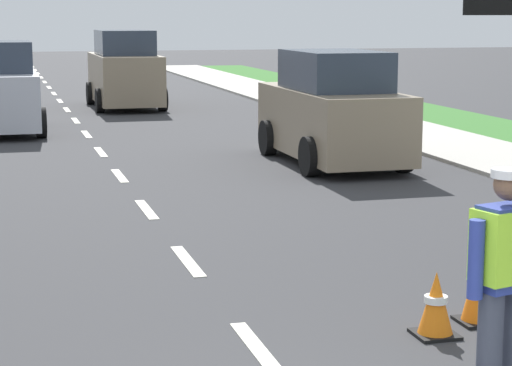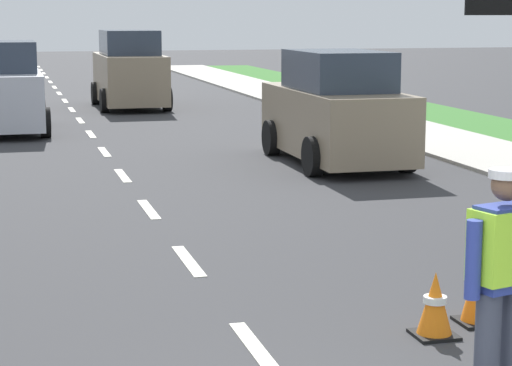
{
  "view_description": "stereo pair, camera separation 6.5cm",
  "coord_description": "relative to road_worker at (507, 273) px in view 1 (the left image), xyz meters",
  "views": [
    {
      "loc": [
        -2.0,
        -4.67,
        2.71
      ],
      "look_at": [
        0.42,
        4.31,
        1.1
      ],
      "focal_mm": 68.51,
      "sensor_mm": 36.0,
      "label": 1
    },
    {
      "loc": [
        -1.93,
        -4.69,
        2.71
      ],
      "look_at": [
        0.42,
        4.31,
        1.1
      ],
      "focal_mm": 68.51,
      "sensor_mm": 36.0,
      "label": 2
    }
  ],
  "objects": [
    {
      "name": "ground_plane",
      "position": [
        -1.41,
        19.76,
        -0.93
      ],
      "size": [
        96.0,
        96.0,
        0.0
      ],
      "primitive_type": "plane",
      "color": "#333335"
    },
    {
      "name": "car_parked_far",
      "position": [
        2.56,
        10.9,
        0.03
      ],
      "size": [
        1.92,
        4.25,
        2.06
      ],
      "color": "gray",
      "rests_on": "ground"
    },
    {
      "name": "car_outgoing_far",
      "position": [
        0.31,
        22.7,
        0.12
      ],
      "size": [
        1.98,
        4.27,
        2.26
      ],
      "color": "gray",
      "rests_on": "ground"
    },
    {
      "name": "lane_center_line",
      "position": [
        -1.41,
        23.96,
        -0.93
      ],
      "size": [
        0.14,
        46.4,
        0.01
      ],
      "color": "silver",
      "rests_on": "ground"
    },
    {
      "name": "road_worker",
      "position": [
        0.0,
        0.0,
        0.0
      ],
      "size": [
        0.72,
        0.5,
        1.67
      ],
      "color": "#383D4C",
      "rests_on": "ground"
    },
    {
      "name": "traffic_cone_far",
      "position": [
        0.14,
        1.4,
        -0.65
      ],
      "size": [
        0.36,
        0.36,
        0.57
      ],
      "color": "black",
      "rests_on": "ground"
    },
    {
      "name": "traffic_cone_near",
      "position": [
        0.67,
        1.64,
        -0.6
      ],
      "size": [
        0.36,
        0.36,
        0.67
      ],
      "color": "black",
      "rests_on": "ground"
    }
  ]
}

